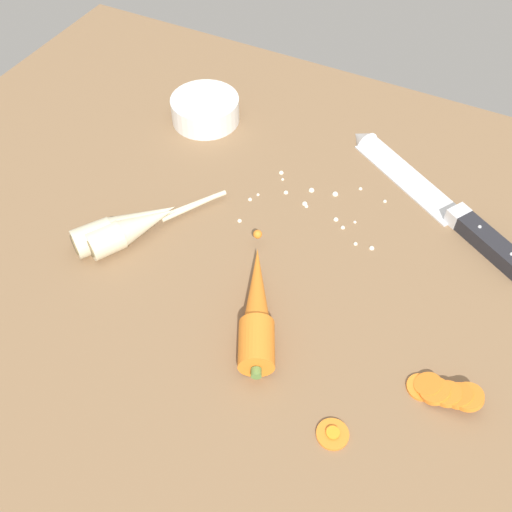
% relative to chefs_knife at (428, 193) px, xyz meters
% --- Properties ---
extents(ground_plane, '(1.20, 0.90, 0.04)m').
position_rel_chefs_knife_xyz_m(ground_plane, '(-0.16, -0.20, -0.03)').
color(ground_plane, brown).
extents(chefs_knife, '(0.31, 0.21, 0.04)m').
position_rel_chefs_knife_xyz_m(chefs_knife, '(0.00, 0.00, 0.00)').
color(chefs_knife, silver).
rests_on(chefs_knife, ground_plane).
extents(whole_carrot, '(0.11, 0.20, 0.04)m').
position_rel_chefs_knife_xyz_m(whole_carrot, '(-0.12, -0.30, 0.01)').
color(whole_carrot, orange).
rests_on(whole_carrot, ground_plane).
extents(parsnip_front, '(0.14, 0.20, 0.04)m').
position_rel_chefs_knife_xyz_m(parsnip_front, '(-0.34, -0.26, 0.01)').
color(parsnip_front, beige).
rests_on(parsnip_front, ground_plane).
extents(parsnip_mid_left, '(0.11, 0.18, 0.04)m').
position_rel_chefs_knife_xyz_m(parsnip_mid_left, '(-0.33, -0.26, 0.01)').
color(parsnip_mid_left, beige).
rests_on(parsnip_mid_left, ground_plane).
extents(carrot_slice_stack, '(0.08, 0.04, 0.03)m').
position_rel_chefs_knife_xyz_m(carrot_slice_stack, '(0.10, -0.30, 0.00)').
color(carrot_slice_stack, orange).
rests_on(carrot_slice_stack, ground_plane).
extents(carrot_slice_stray_near, '(0.04, 0.04, 0.01)m').
position_rel_chefs_knife_xyz_m(carrot_slice_stray_near, '(0.01, -0.40, -0.00)').
color(carrot_slice_stray_near, orange).
rests_on(carrot_slice_stray_near, ground_plane).
extents(prep_bowl, '(0.11, 0.11, 0.04)m').
position_rel_chefs_knife_xyz_m(prep_bowl, '(-0.38, 0.01, 0.01)').
color(prep_bowl, white).
rests_on(prep_bowl, ground_plane).
extents(mince_crumbs, '(0.19, 0.14, 0.01)m').
position_rel_chefs_knife_xyz_m(mince_crumbs, '(-0.14, -0.09, -0.00)').
color(mince_crumbs, silver).
rests_on(mince_crumbs, ground_plane).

